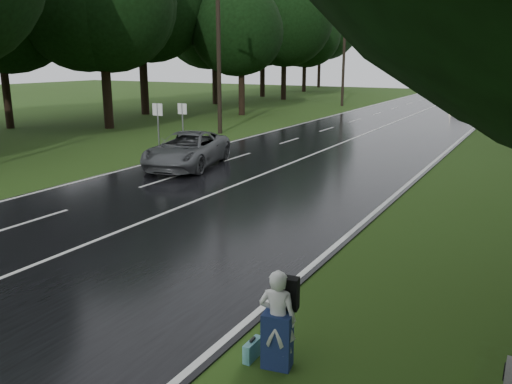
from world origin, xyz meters
TOP-DOWN VIEW (x-y plane):
  - ground at (0.00, 0.00)m, footprint 160.00×160.00m
  - road at (0.00, 20.00)m, footprint 12.00×140.00m
  - lane_center at (0.00, 20.00)m, footprint 0.12×140.00m
  - grey_car at (-3.76, 10.87)m, footprint 3.84×6.01m
  - far_car at (2.30, 49.60)m, footprint 1.44×3.99m
  - hitchhiker at (6.94, -1.35)m, footprint 0.67×0.62m
  - suitcase at (6.48, -1.35)m, footprint 0.13×0.45m
  - utility_pole_mid at (-8.50, 20.96)m, footprint 1.80×0.28m
  - utility_pole_far at (-8.50, 44.16)m, footprint 1.80×0.28m
  - road_sign_a at (-7.20, 13.12)m, footprint 0.62×0.10m
  - road_sign_b at (-7.20, 15.20)m, footprint 0.58×0.10m
  - tree_left_d at (-16.75, 19.38)m, footprint 9.49×9.49m
  - tree_left_e at (-13.10, 31.61)m, footprint 8.10×8.10m
  - tree_left_f at (-17.56, 48.95)m, footprint 9.88×9.88m

SIDE VIEW (x-z plane):
  - ground at x=0.00m, z-range 0.00..0.00m
  - utility_pole_mid at x=-8.50m, z-range -5.10..5.10m
  - utility_pole_far at x=-8.50m, z-range -4.81..4.81m
  - road_sign_a at x=-7.20m, z-range -1.29..1.29m
  - road_sign_b at x=-7.20m, z-range -1.21..1.21m
  - tree_left_d at x=-16.75m, z-range -7.41..7.41m
  - tree_left_e at x=-13.10m, z-range -6.32..6.32m
  - tree_left_f at x=-17.56m, z-range -7.72..7.72m
  - road at x=0.00m, z-range 0.00..0.04m
  - lane_center at x=0.00m, z-range 0.04..0.05m
  - suitcase at x=6.48m, z-range 0.00..0.32m
  - far_car at x=2.30m, z-range 0.04..1.35m
  - hitchhiker at x=6.94m, z-range -0.06..1.60m
  - grey_car at x=-3.76m, z-range 0.04..1.58m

